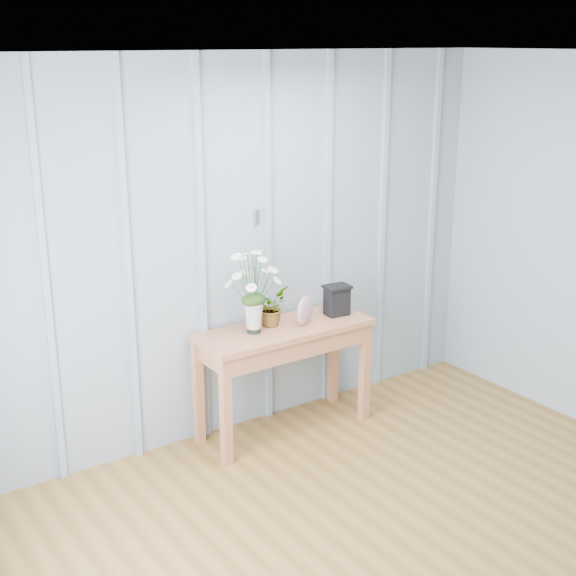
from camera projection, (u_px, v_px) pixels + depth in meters
room_shell at (370, 161)px, 3.94m from camera, size 4.00×4.50×2.50m
sideboard at (284, 343)px, 5.31m from camera, size 1.20×0.45×0.75m
daisy_vase at (253, 279)px, 5.07m from camera, size 0.40×0.31×0.57m
spider_plant at (270, 306)px, 5.27m from camera, size 0.30×0.29×0.26m
felt_disc_vessel at (305, 310)px, 5.29m from camera, size 0.21×0.14×0.20m
carved_box at (337, 300)px, 5.47m from camera, size 0.18×0.15×0.21m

